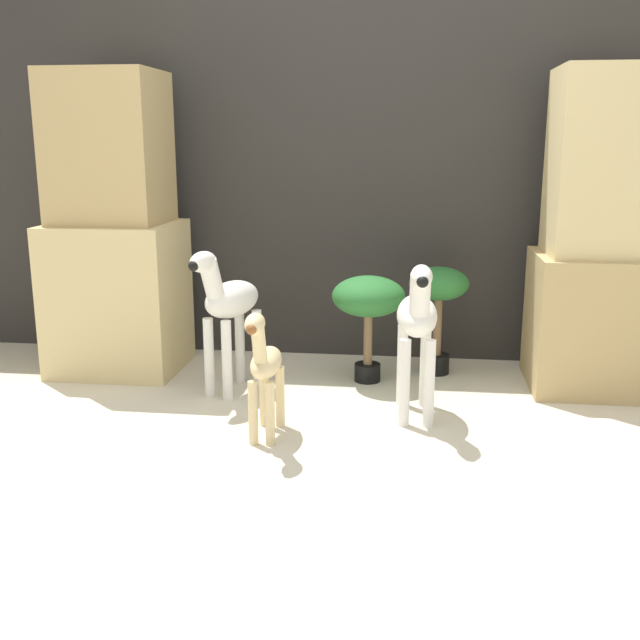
# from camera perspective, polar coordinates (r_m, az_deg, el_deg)

# --- Properties ---
(ground_plane) EXTENTS (14.00, 14.00, 0.00)m
(ground_plane) POSITION_cam_1_polar(r_m,az_deg,el_deg) (2.89, 0.21, -11.13)
(ground_plane) COLOR beige
(wall_back) EXTENTS (6.40, 0.08, 2.20)m
(wall_back) POSITION_cam_1_polar(r_m,az_deg,el_deg) (4.18, 2.90, 12.10)
(wall_back) COLOR #2D2B28
(wall_back) RESTS_ON ground_plane
(rock_pillar_left) EXTENTS (0.65, 0.57, 1.55)m
(rock_pillar_left) POSITION_cam_1_polar(r_m,az_deg,el_deg) (4.06, -15.40, 6.01)
(rock_pillar_left) COLOR #DBC184
(rock_pillar_left) RESTS_ON ground_plane
(rock_pillar_right) EXTENTS (0.65, 0.57, 1.54)m
(rock_pillar_right) POSITION_cam_1_polar(r_m,az_deg,el_deg) (3.86, 20.92, 5.27)
(rock_pillar_right) COLOR tan
(rock_pillar_right) RESTS_ON ground_plane
(zebra_right) EXTENTS (0.19, 0.49, 0.72)m
(zebra_right) POSITION_cam_1_polar(r_m,az_deg,el_deg) (3.26, 7.41, -0.24)
(zebra_right) COLOR white
(zebra_right) RESTS_ON ground_plane
(zebra_left) EXTENTS (0.30, 0.49, 0.72)m
(zebra_left) POSITION_cam_1_polar(r_m,az_deg,el_deg) (3.60, -6.99, 1.10)
(zebra_left) COLOR white
(zebra_left) RESTS_ON ground_plane
(giraffe_figurine) EXTENTS (0.12, 0.41, 0.57)m
(giraffe_figurine) POSITION_cam_1_polar(r_m,az_deg,el_deg) (3.05, -4.26, -3.53)
(giraffe_figurine) COLOR beige
(giraffe_figurine) RESTS_ON ground_plane
(potted_palm_front) EXTENTS (0.37, 0.37, 0.55)m
(potted_palm_front) POSITION_cam_1_polar(r_m,az_deg,el_deg) (3.76, 3.72, 1.45)
(potted_palm_front) COLOR black
(potted_palm_front) RESTS_ON ground_plane
(potted_palm_back) EXTENTS (0.31, 0.31, 0.57)m
(potted_palm_back) POSITION_cam_1_polar(r_m,az_deg,el_deg) (3.93, 9.02, 2.00)
(potted_palm_back) COLOR black
(potted_palm_back) RESTS_ON ground_plane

